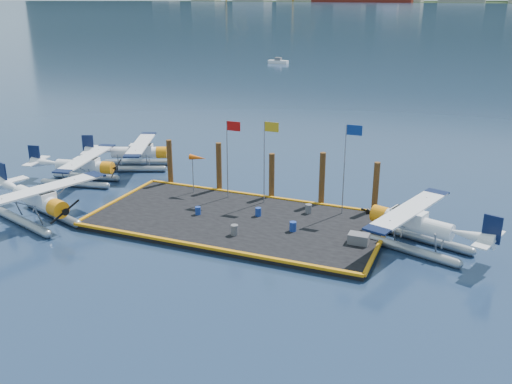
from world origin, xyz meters
TOP-DOWN VIEW (x-y plane):
  - ground at (0.00, 0.00)m, footprint 4000.00×4000.00m
  - dock at (0.00, 0.00)m, footprint 20.00×10.00m
  - dock_bumpers at (0.00, 0.00)m, footprint 20.25×10.25m
  - seaplane_a at (-12.93, -5.00)m, footprint 9.11×9.72m
  - seaplane_b at (-15.72, 3.33)m, footprint 8.07×8.79m
  - seaplane_c at (-13.90, 8.76)m, footprint 8.22×8.68m
  - seaplane_d at (11.84, 0.81)m, footprint 8.73×9.35m
  - drum_0 at (-2.96, -0.27)m, footprint 0.40×0.40m
  - drum_1 at (4.27, -0.54)m, footprint 0.46×0.46m
  - drum_3 at (0.94, -2.58)m, footprint 0.49×0.49m
  - drum_4 at (4.26, 2.97)m, footprint 0.46×0.46m
  - drum_5 at (1.12, 1.10)m, footprint 0.43×0.43m
  - crate at (8.74, -0.84)m, footprint 1.28×0.85m
  - flagpole_red at (-2.29, 3.80)m, footprint 1.14×0.08m
  - flagpole_yellow at (0.70, 3.80)m, footprint 1.14×0.08m
  - flagpole_blue at (6.70, 3.80)m, footprint 1.14×0.08m
  - windsock at (-5.03, 3.80)m, footprint 1.40×0.44m
  - piling_0 at (-8.50, 5.40)m, footprint 0.44×0.44m
  - piling_1 at (-4.00, 5.40)m, footprint 0.44×0.44m
  - piling_2 at (0.50, 5.40)m, footprint 0.44×0.44m
  - piling_3 at (4.50, 5.40)m, footprint 0.44×0.44m
  - piling_4 at (8.50, 5.40)m, footprint 0.44×0.44m

SIDE VIEW (x-z plane):
  - ground at x=0.00m, z-range 0.00..0.00m
  - dock at x=0.00m, z-range 0.00..0.40m
  - dock_bumpers at x=0.00m, z-range 0.40..0.58m
  - drum_0 at x=-2.96m, z-range 0.40..0.97m
  - drum_5 at x=1.12m, z-range 0.40..1.00m
  - crate at x=8.74m, z-range 0.40..1.04m
  - drum_1 at x=4.27m, z-range 0.40..1.05m
  - drum_4 at x=4.26m, z-range 0.40..1.06m
  - drum_3 at x=0.94m, z-range 0.40..1.09m
  - seaplane_b at x=-15.72m, z-range -0.20..2.91m
  - seaplane_c at x=-13.90m, z-range -0.20..2.95m
  - seaplane_d at x=11.84m, z-range -0.22..3.13m
  - seaplane_a at x=-12.93m, z-range -0.22..3.26m
  - piling_2 at x=0.50m, z-range 0.00..3.80m
  - piling_0 at x=-8.50m, z-range 0.00..4.00m
  - piling_4 at x=8.50m, z-range 0.00..4.00m
  - piling_1 at x=-4.00m, z-range 0.00..4.20m
  - piling_3 at x=4.50m, z-range 0.00..4.30m
  - windsock at x=-5.03m, z-range 1.67..4.79m
  - flagpole_red at x=-2.29m, z-range 1.40..7.40m
  - flagpole_yellow at x=0.70m, z-range 1.41..7.61m
  - flagpole_blue at x=6.70m, z-range 1.44..7.94m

